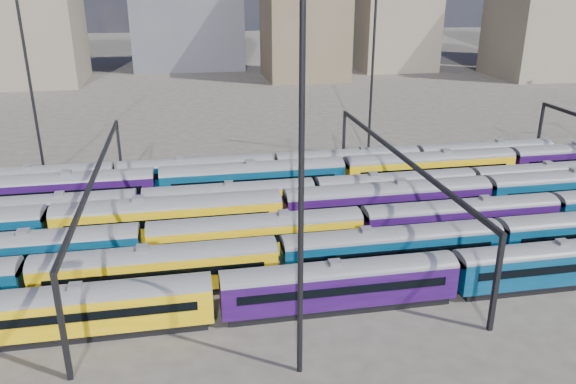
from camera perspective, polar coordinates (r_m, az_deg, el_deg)
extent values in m
plane|color=#403C36|center=(58.97, 1.57, -3.95)|extent=(500.00, 500.00, 0.00)
cube|color=black|center=(45.28, -19.86, -13.09)|extent=(17.85, 2.32, 0.66)
cube|color=#C59607|center=(44.40, -20.13, -11.27)|extent=(18.79, 2.72, 2.72)
cylinder|color=#4C4C51|center=(43.72, -20.35, -9.74)|extent=(18.79, 2.72, 2.72)
cube|color=black|center=(43.07, -20.45, -11.85)|extent=(16.53, 0.06, 0.70)
cube|color=black|center=(45.40, -19.92, -10.01)|extent=(16.53, 0.06, 0.70)
cube|color=slate|center=(43.37, -20.46, -8.91)|extent=(0.94, 0.85, 0.33)
cube|color=black|center=(45.92, 5.19, -11.29)|extent=(17.85, 2.32, 0.66)
cube|color=#1D0738|center=(45.05, 5.26, -9.46)|extent=(18.79, 2.72, 2.72)
cylinder|color=#4C4C51|center=(44.38, 5.32, -7.94)|extent=(18.79, 2.72, 2.72)
cube|color=black|center=(43.74, 5.77, -9.98)|extent=(16.53, 0.06, 0.70)
cube|color=black|center=(46.04, 4.80, -8.27)|extent=(16.53, 0.06, 0.70)
cube|color=slate|center=(44.04, 5.35, -7.11)|extent=(0.94, 0.85, 0.33)
cube|color=black|center=(54.02, 25.63, -8.21)|extent=(17.85, 2.32, 0.66)
cube|color=#042A46|center=(53.28, 25.91, -6.61)|extent=(18.79, 2.72, 2.72)
cylinder|color=#4C4C51|center=(52.72, 26.14, -5.29)|extent=(18.79, 2.72, 2.72)
cube|color=black|center=(52.18, 26.83, -6.94)|extent=(16.53, 0.06, 0.70)
cube|color=black|center=(54.13, 25.12, -5.67)|extent=(16.53, 0.06, 0.70)
cube|color=slate|center=(52.43, 26.26, -4.57)|extent=(0.94, 0.85, 0.33)
cube|color=black|center=(48.88, -12.94, -9.61)|extent=(18.80, 2.44, 0.69)
cube|color=#C59607|center=(48.02, -13.11, -7.77)|extent=(19.79, 2.87, 2.87)
cylinder|color=#4C4C51|center=(47.37, -13.25, -6.25)|extent=(19.79, 2.87, 2.87)
cube|color=black|center=(46.58, -13.19, -8.24)|extent=(17.42, 0.06, 0.74)
cube|color=black|center=(49.16, -13.09, -6.62)|extent=(17.42, 0.06, 0.74)
cube|color=slate|center=(47.04, -13.33, -5.42)|extent=(0.99, 0.89, 0.35)
cube|color=black|center=(51.80, 10.37, -7.57)|extent=(18.80, 2.44, 0.69)
cube|color=#042A46|center=(50.99, 10.50, -5.81)|extent=(19.79, 2.87, 2.87)
cylinder|color=#4C4C51|center=(50.38, 10.61, -4.35)|extent=(19.79, 2.87, 2.87)
cube|color=black|center=(49.64, 11.12, -6.18)|extent=(17.42, 0.06, 0.74)
cube|color=black|center=(52.06, 9.96, -4.78)|extent=(17.42, 0.06, 0.74)
cube|color=slate|center=(50.06, 10.66, -3.55)|extent=(0.99, 0.89, 0.35)
cube|color=black|center=(55.16, -25.04, -7.49)|extent=(18.93, 2.46, 0.70)
cube|color=#042A46|center=(54.40, -25.32, -5.81)|extent=(19.93, 2.89, 2.89)
cylinder|color=#4C4C51|center=(53.82, -25.56, -4.43)|extent=(19.93, 2.89, 2.89)
cube|color=black|center=(52.98, -25.74, -6.17)|extent=(17.54, 0.06, 0.75)
cube|color=black|center=(55.54, -25.04, -4.83)|extent=(17.54, 0.06, 0.75)
cube|color=slate|center=(53.52, -25.68, -3.68)|extent=(1.00, 0.90, 0.35)
cube|color=black|center=(53.52, -3.21, -6.27)|extent=(18.93, 2.46, 0.70)
cube|color=#C59607|center=(52.73, -3.25, -4.53)|extent=(19.93, 2.89, 2.89)
cylinder|color=#4C4C51|center=(52.13, -3.28, -3.09)|extent=(19.93, 2.89, 2.89)
cube|color=black|center=(51.27, -3.04, -4.87)|extent=(17.54, 0.06, 0.75)
cube|color=black|center=(53.90, -3.46, -3.54)|extent=(17.54, 0.06, 0.75)
cube|color=slate|center=(51.82, -3.30, -2.32)|extent=(1.00, 0.90, 0.35)
cube|color=black|center=(59.39, 16.88, -4.34)|extent=(18.93, 2.46, 0.70)
cube|color=#1D0738|center=(58.69, 17.06, -2.75)|extent=(19.93, 2.89, 2.89)
cylinder|color=#4C4C51|center=(58.15, 17.20, -1.45)|extent=(19.93, 2.89, 2.89)
cube|color=black|center=(57.38, 17.75, -3.00)|extent=(17.54, 0.06, 0.75)
cube|color=black|center=(59.75, 16.46, -1.91)|extent=(17.54, 0.06, 0.75)
cube|color=slate|center=(57.88, 17.28, -0.74)|extent=(1.00, 0.90, 0.35)
cube|color=black|center=(57.71, -11.76, -4.57)|extent=(20.96, 2.72, 0.77)
cube|color=#C59607|center=(56.90, -11.90, -2.76)|extent=(22.06, 3.20, 3.20)
cylinder|color=#4C4C51|center=(56.30, -12.02, -1.26)|extent=(22.06, 3.20, 3.20)
cube|color=black|center=(55.26, -11.94, -3.05)|extent=(19.41, 0.06, 0.83)
cube|color=black|center=(58.25, -11.92, -1.79)|extent=(19.41, 0.06, 0.83)
cube|color=slate|center=(55.99, -12.08, -0.45)|extent=(1.10, 0.99, 0.39)
cube|color=black|center=(61.24, 9.93, -2.91)|extent=(20.96, 2.72, 0.77)
cube|color=#1D0738|center=(60.49, 10.04, -1.19)|extent=(22.06, 3.20, 3.20)
cylinder|color=#4C4C51|center=(59.92, 10.14, 0.23)|extent=(22.06, 3.20, 3.20)
cube|color=black|center=(58.95, 10.61, -1.41)|extent=(19.41, 0.06, 0.83)
cube|color=black|center=(61.76, 9.55, -0.31)|extent=(19.41, 0.06, 0.83)
cube|color=slate|center=(59.63, 10.19, 1.00)|extent=(1.10, 0.99, 0.39)
cube|color=black|center=(72.10, 27.08, -1.29)|extent=(20.96, 2.72, 0.77)
cube|color=black|center=(72.54, 26.64, 0.91)|extent=(19.41, 0.06, 0.83)
cube|color=black|center=(64.01, -23.24, -3.36)|extent=(17.61, 2.29, 0.65)
cube|color=#1D0738|center=(63.40, -23.45, -1.98)|extent=(18.54, 2.69, 2.69)
cylinder|color=#4C4C51|center=(62.93, -23.62, -0.85)|extent=(18.54, 2.69, 2.69)
cube|color=black|center=(62.05, -23.74, -2.18)|extent=(16.32, 0.06, 0.70)
cube|color=black|center=(64.52, -23.25, -1.26)|extent=(16.32, 0.06, 0.70)
cube|color=slate|center=(62.69, -23.72, -0.24)|extent=(0.93, 0.83, 0.32)
cube|color=black|center=(62.42, -5.90, -2.30)|extent=(17.61, 2.29, 0.65)
cube|color=#C59607|center=(61.79, -5.95, -0.87)|extent=(18.54, 2.69, 2.69)
cylinder|color=#4C4C51|center=(61.31, -6.00, 0.30)|extent=(18.54, 2.69, 2.69)
cube|color=black|center=(60.40, -5.85, -1.05)|extent=(16.32, 0.06, 0.70)
cube|color=black|center=(62.94, -6.07, -0.15)|extent=(16.32, 0.06, 0.70)
cube|color=slate|center=(61.06, -6.02, 0.93)|extent=(0.93, 0.83, 0.32)
cube|color=black|center=(66.53, 10.74, -1.07)|extent=(17.61, 2.29, 0.65)
cube|color=#042A46|center=(65.94, 10.84, 0.27)|extent=(18.54, 2.69, 2.69)
cylinder|color=#4C4C51|center=(65.50, 10.92, 1.38)|extent=(18.54, 2.69, 2.69)
cube|color=black|center=(64.65, 11.29, 0.13)|extent=(16.32, 0.06, 0.70)
cube|color=black|center=(67.03, 10.44, 0.93)|extent=(16.32, 0.06, 0.70)
cube|color=slate|center=(65.27, 10.96, 1.97)|extent=(0.93, 0.83, 0.32)
cube|color=black|center=(75.44, 24.44, 0.01)|extent=(17.61, 2.29, 0.65)
cube|color=#C59607|center=(74.92, 24.63, 1.20)|extent=(18.54, 2.69, 2.69)
cylinder|color=#4C4C51|center=(74.52, 24.78, 2.17)|extent=(18.54, 2.69, 2.69)
cube|color=black|center=(73.78, 25.25, 1.08)|extent=(16.32, 0.06, 0.70)
cube|color=black|center=(75.87, 24.09, 1.77)|extent=(16.32, 0.06, 0.70)
cube|color=slate|center=(74.32, 24.86, 2.70)|extent=(0.93, 0.83, 0.32)
cube|color=black|center=(68.47, -22.32, -1.64)|extent=(20.56, 2.67, 0.76)
cube|color=#1D0738|center=(67.81, -22.54, -0.11)|extent=(21.64, 3.14, 3.14)
cylinder|color=#4C4C51|center=(67.31, -22.72, 1.13)|extent=(21.64, 3.14, 3.14)
cube|color=black|center=(66.23, -22.83, -0.29)|extent=(19.04, 0.06, 0.81)
cube|color=black|center=(69.15, -22.34, 0.64)|extent=(19.04, 0.06, 0.81)
cube|color=slate|center=(67.06, -22.82, 1.81)|extent=(1.08, 0.97, 0.38)
cube|color=black|center=(67.31, -3.53, -0.43)|extent=(20.56, 2.67, 0.76)
cube|color=#042A46|center=(66.63, -3.56, 1.14)|extent=(21.64, 3.14, 3.14)
cylinder|color=#4C4C51|center=(66.12, -3.59, 2.42)|extent=(21.64, 3.14, 3.14)
cube|color=black|center=(65.02, -3.39, 0.99)|extent=(19.04, 0.06, 0.81)
cube|color=black|center=(68.00, -3.74, 1.87)|extent=(19.04, 0.06, 0.81)
cube|color=slate|center=(65.87, -3.61, 3.11)|extent=(1.08, 0.97, 0.38)
cube|color=black|center=(73.22, 14.00, 0.75)|extent=(20.56, 2.67, 0.76)
cube|color=#C59607|center=(72.60, 14.13, 2.19)|extent=(21.64, 3.14, 3.14)
cylinder|color=#4C4C51|center=(72.13, 14.24, 3.37)|extent=(21.64, 3.14, 3.14)
cube|color=black|center=(71.12, 14.68, 2.08)|extent=(19.04, 0.06, 0.81)
cube|color=black|center=(73.85, 13.66, 2.86)|extent=(19.04, 0.06, 0.81)
cube|color=slate|center=(71.90, 14.30, 4.01)|extent=(1.08, 0.97, 0.38)
cube|color=black|center=(73.89, -24.38, -0.39)|extent=(17.93, 2.33, 0.66)
cube|color=#1D0738|center=(73.35, -24.57, 0.85)|extent=(18.88, 2.74, 2.74)
cylinder|color=#4C4C51|center=(72.94, -24.73, 1.86)|extent=(18.88, 2.74, 2.74)
cube|color=black|center=(71.98, -24.85, 0.72)|extent=(16.61, 0.06, 0.71)
cube|color=black|center=(74.53, -24.38, 1.44)|extent=(16.61, 0.06, 0.71)
cube|color=slate|center=(72.73, -24.82, 2.40)|extent=(0.94, 0.85, 0.33)
cube|color=black|center=(71.59, -9.13, 0.62)|extent=(17.93, 2.33, 0.66)
cube|color=#042A46|center=(71.03, -9.21, 1.90)|extent=(18.88, 2.74, 2.74)
cylinder|color=#4C4C51|center=(70.61, -9.27, 2.95)|extent=(18.88, 2.74, 2.74)
cube|color=black|center=(69.61, -9.18, 1.80)|extent=(16.61, 0.06, 0.71)
cube|color=black|center=(72.25, -9.26, 2.50)|extent=(16.61, 0.06, 0.71)
cube|color=slate|center=(70.40, -9.31, 3.52)|extent=(0.94, 0.85, 0.33)
cube|color=black|center=(74.49, 6.00, 1.57)|extent=(17.93, 2.33, 0.66)
cube|color=#1D0738|center=(73.96, 6.05, 2.82)|extent=(18.88, 2.74, 2.74)
cylinder|color=#4C4C51|center=(73.55, 6.08, 3.83)|extent=(18.88, 2.74, 2.74)
cube|color=black|center=(72.60, 6.36, 2.73)|extent=(16.61, 0.06, 0.71)
cube|color=black|center=(75.13, 5.76, 3.38)|extent=(16.61, 0.06, 0.71)
cube|color=slate|center=(73.35, 6.11, 4.38)|extent=(0.94, 0.85, 0.33)
cube|color=black|center=(82.05, 19.17, 2.32)|extent=(17.93, 2.33, 0.66)
cube|color=#1D0738|center=(81.57, 19.31, 3.45)|extent=(18.88, 2.74, 2.74)
cylinder|color=#4C4C51|center=(81.20, 19.42, 4.37)|extent=(18.88, 2.74, 2.74)
cube|color=black|center=(80.33, 19.81, 3.38)|extent=(16.61, 0.06, 0.71)
cube|color=black|center=(82.63, 18.87, 3.96)|extent=(16.61, 0.06, 0.71)
cube|color=slate|center=(81.01, 19.48, 4.87)|extent=(0.94, 0.85, 0.33)
cube|color=black|center=(39.27, -21.96, -12.61)|extent=(0.35, 0.35, 8.00)
cube|color=black|center=(75.70, -16.74, 4.02)|extent=(0.35, 0.35, 8.00)
cube|color=black|center=(55.62, -18.94, 1.98)|extent=(0.30, 40.00, 0.45)
cube|color=black|center=(43.97, 20.40, -8.65)|extent=(0.35, 0.35, 8.00)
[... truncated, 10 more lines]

